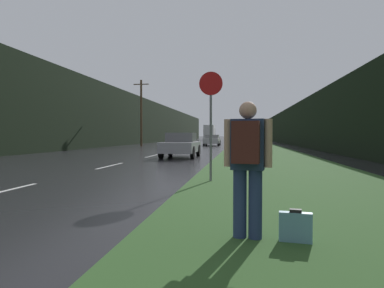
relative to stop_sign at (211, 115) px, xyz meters
name	(u,v)px	position (x,y,z in m)	size (l,w,h in m)	color
grass_verge	(254,146)	(2.37, 30.83, -1.92)	(6.00, 240.00, 0.02)	#2D5123
lane_stripe_c	(110,166)	(-4.77, 4.37, -1.92)	(0.12, 3.00, 0.01)	silver
lane_stripe_d	(152,156)	(-4.77, 11.37, -1.92)	(0.12, 3.00, 0.01)	silver
lane_stripe_e	(173,151)	(-4.77, 18.37, -1.92)	(0.12, 3.00, 0.01)	silver
lane_stripe_f	(186,148)	(-4.77, 25.37, -1.92)	(0.12, 3.00, 0.01)	silver
treeline_far_side	(137,121)	(-14.92, 40.83, 1.60)	(2.00, 140.00, 7.05)	black
treeline_near_side	(294,126)	(8.37, 40.83, 0.63)	(2.00, 140.00, 5.11)	black
utility_pole_far	(141,112)	(-10.65, 28.84, 2.07)	(1.80, 0.24, 7.73)	#4C3823
stop_sign	(211,115)	(0.00, 0.00, 0.00)	(0.68, 0.07, 3.17)	slate
hitchhiker_with_backpack	(247,161)	(0.94, -5.43, -0.90)	(0.61, 0.46, 1.78)	navy
suitcase	(295,227)	(1.54, -5.48, -1.73)	(0.41, 0.17, 0.43)	#6093A8
car_passing_near	(181,145)	(-2.70, 10.35, -1.18)	(2.00, 4.16, 1.47)	#9E9EA3
car_passing_far	(212,140)	(-2.70, 32.92, -1.23)	(1.96, 4.68, 1.35)	#BCBCBC
delivery_truck	(210,132)	(-6.84, 75.12, 0.01)	(2.59, 7.27, 3.71)	gray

